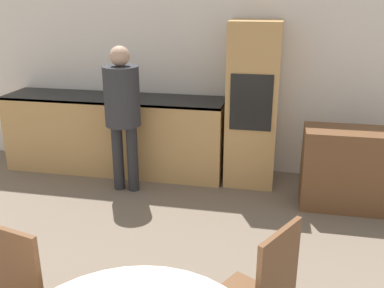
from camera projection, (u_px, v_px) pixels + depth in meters
name	position (u px, v px, depth m)	size (l,w,h in m)	color
wall_back	(228.00, 64.00, 5.01)	(6.99, 0.05, 2.60)	silver
kitchen_counter	(115.00, 133.00, 5.21)	(2.66, 0.60, 0.93)	tan
oven_unit	(253.00, 105.00, 4.77)	(0.55, 0.59, 1.82)	tan
sideboard	(362.00, 170.00, 4.27)	(1.18, 0.45, 0.83)	brown
person_standing	(122.00, 105.00, 4.50)	(0.38, 0.38, 1.59)	#262628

